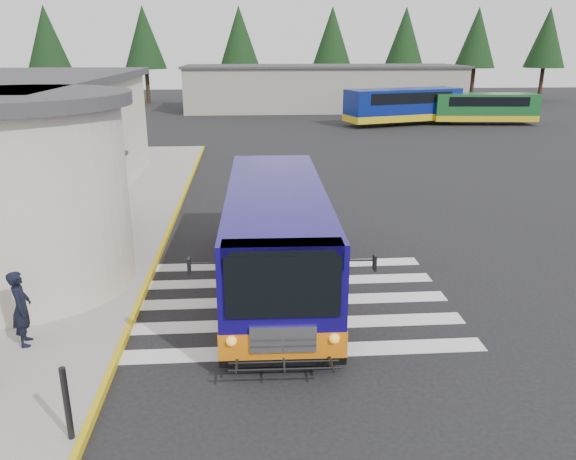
{
  "coord_description": "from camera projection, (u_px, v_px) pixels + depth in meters",
  "views": [
    {
      "loc": [
        -1.34,
        -13.35,
        6.0
      ],
      "look_at": [
        -0.42,
        -0.5,
        1.75
      ],
      "focal_mm": 35.0,
      "sensor_mm": 36.0,
      "label": 1
    }
  ],
  "objects": [
    {
      "name": "ground",
      "position": [
        303.0,
        287.0,
        14.61
      ],
      "size": [
        140.0,
        140.0,
        0.0
      ],
      "primitive_type": "plane",
      "color": "black",
      "rests_on": "ground"
    },
    {
      "name": "sidewalk",
      "position": [
        8.0,
        242.0,
        17.76
      ],
      "size": [
        10.0,
        34.0,
        0.15
      ],
      "primitive_type": "cube",
      "color": "gray",
      "rests_on": "ground"
    },
    {
      "name": "curb_strip",
      "position": [
        166.0,
        238.0,
        18.1
      ],
      "size": [
        0.12,
        34.0,
        0.16
      ],
      "primitive_type": "cube",
      "color": "gold",
      "rests_on": "ground"
    },
    {
      "name": "crosswalk",
      "position": [
        286.0,
        301.0,
        13.82
      ],
      "size": [
        8.0,
        5.35,
        0.01
      ],
      "color": "silver",
      "rests_on": "ground"
    },
    {
      "name": "depot_building",
      "position": [
        323.0,
        88.0,
        54.14
      ],
      "size": [
        26.4,
        8.4,
        4.2
      ],
      "color": "gray",
      "rests_on": "ground"
    },
    {
      "name": "tree_line",
      "position": [
        316.0,
        38.0,
        60.28
      ],
      "size": [
        58.4,
        4.4,
        10.0
      ],
      "color": "black",
      "rests_on": "ground"
    },
    {
      "name": "transit_bus",
      "position": [
        276.0,
        240.0,
        14.32
      ],
      "size": [
        3.4,
        9.39,
        2.63
      ],
      "rotation": [
        0.0,
        0.0,
        -0.02
      ],
      "color": "#120862",
      "rests_on": "ground"
    },
    {
      "name": "pedestrian_a",
      "position": [
        21.0,
        308.0,
        11.32
      ],
      "size": [
        0.51,
        0.66,
        1.6
      ],
      "primitive_type": "imported",
      "rotation": [
        0.0,
        0.0,
        1.81
      ],
      "color": "black",
      "rests_on": "sidewalk"
    },
    {
      "name": "bollard",
      "position": [
        67.0,
        404.0,
        8.59
      ],
      "size": [
        0.1,
        0.1,
        1.25
      ],
      "primitive_type": "cylinder",
      "color": "black",
      "rests_on": "sidewalk"
    },
    {
      "name": "far_bus_a",
      "position": [
        403.0,
        105.0,
        44.04
      ],
      "size": [
        9.64,
        5.24,
        2.4
      ],
      "rotation": [
        0.0,
        0.0,
        1.87
      ],
      "color": "navy",
      "rests_on": "ground"
    },
    {
      "name": "far_bus_b",
      "position": [
        484.0,
        107.0,
        44.38
      ],
      "size": [
        8.17,
        2.9,
        2.07
      ],
      "rotation": [
        0.0,
        0.0,
        1.49
      ],
      "color": "#155022",
      "rests_on": "ground"
    }
  ]
}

